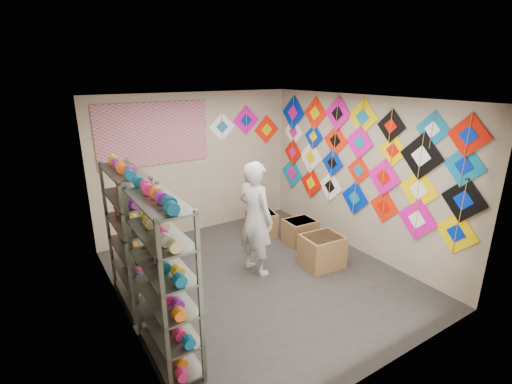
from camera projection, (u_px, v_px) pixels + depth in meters
ground at (261, 277)px, 5.77m from camera, size 4.50×4.50×0.00m
room_walls at (261, 176)px, 5.26m from camera, size 4.50×4.50×4.50m
shelf_rack_front at (164, 282)px, 3.88m from camera, size 0.40×1.10×1.90m
shelf_rack_back at (131, 238)px, 4.92m from camera, size 0.40×1.10×1.90m
string_spools at (145, 250)px, 4.37m from camera, size 0.12×2.36×0.12m
kite_wall_display at (357, 159)px, 6.30m from camera, size 0.06×4.33×2.05m
back_wall_kites at (247, 126)px, 7.51m from camera, size 1.64×0.02×0.83m
poster at (154, 134)px, 6.53m from camera, size 2.00×0.01×1.10m
shopkeeper at (255, 219)px, 5.68m from camera, size 0.85×0.72×1.81m
carton_a at (322, 251)px, 6.05m from camera, size 0.68×0.58×0.53m
carton_b at (300, 231)px, 6.88m from camera, size 0.57×0.48×0.45m
carton_c at (262, 224)px, 7.20m from camera, size 0.61×0.65×0.48m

